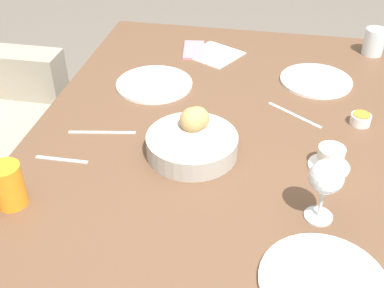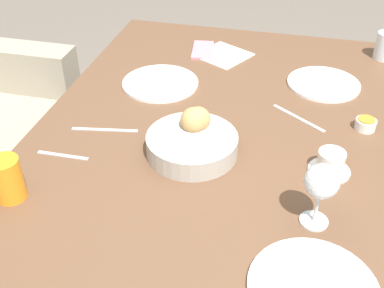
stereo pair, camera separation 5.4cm
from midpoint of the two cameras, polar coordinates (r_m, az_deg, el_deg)
name	(u,v)px [view 1 (the left image)]	position (r m, az deg, el deg)	size (l,w,h in m)	color
dining_table	(218,161)	(1.38, 2.02, -2.01)	(1.54, 1.07, 0.76)	brown
bread_basket	(192,141)	(1.26, -1.17, 0.39)	(0.24, 0.24, 0.11)	#B2ADA3
plate_near_left	(324,283)	(0.99, 13.80, -15.74)	(0.25, 0.25, 0.01)	white
plate_near_right	(316,81)	(1.65, 13.58, 7.31)	(0.23, 0.23, 0.01)	white
plate_far_center	(154,84)	(1.59, -5.47, 7.08)	(0.25, 0.25, 0.01)	white
juice_glass	(8,185)	(1.18, -22.16, -4.58)	(0.07, 0.07, 0.11)	orange
water_tumbler	(374,42)	(1.88, 20.00, 11.31)	(0.07, 0.07, 0.10)	silver
wine_glass	(326,179)	(1.05, 14.21, -4.06)	(0.08, 0.08, 0.16)	silver
coffee_cup	(330,159)	(1.25, 14.89, -1.72)	(0.11, 0.11, 0.06)	white
jam_bowl_honey	(361,119)	(1.45, 18.37, 2.80)	(0.06, 0.06, 0.03)	white
fork_silver	(102,132)	(1.38, -11.70, 1.34)	(0.04, 0.19, 0.00)	#B7B7BC
knife_silver	(294,115)	(1.45, 10.99, 3.38)	(0.12, 0.16, 0.00)	#B7B7BC
spoon_coffee	(62,160)	(1.30, -16.33, -1.81)	(0.01, 0.14, 0.00)	#B7B7BC
napkin	(215,54)	(1.79, 1.82, 10.55)	(0.22, 0.22, 0.00)	white
cell_phone	(194,50)	(1.82, -0.66, 11.09)	(0.16, 0.09, 0.01)	pink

